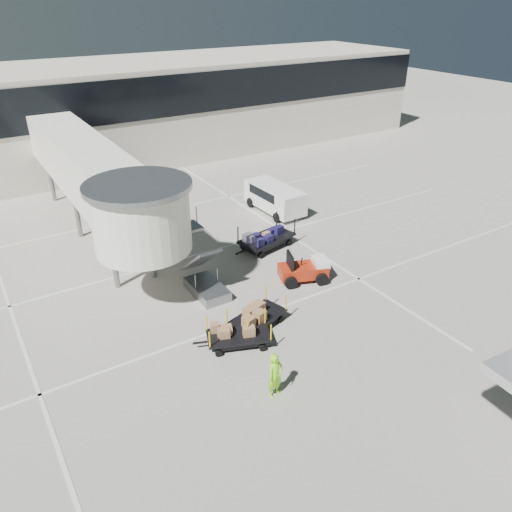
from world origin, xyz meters
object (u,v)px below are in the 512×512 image
(box_cart_far, at_px, (240,335))
(ground_worker, at_px, (275,375))
(box_cart_near, at_px, (258,317))
(baggage_tug, at_px, (304,270))
(suitcase_cart, at_px, (267,238))
(minivan, at_px, (274,196))

(box_cart_far, height_order, ground_worker, ground_worker)
(box_cart_near, relative_size, box_cart_far, 1.03)
(baggage_tug, bearing_deg, box_cart_far, -132.83)
(baggage_tug, relative_size, box_cart_near, 0.81)
(suitcase_cart, distance_m, ground_worker, 12.17)
(ground_worker, bearing_deg, suitcase_cart, 45.05)
(baggage_tug, relative_size, minivan, 0.58)
(box_cart_near, bearing_deg, ground_worker, -130.10)
(box_cart_far, bearing_deg, suitcase_cart, 70.55)
(box_cart_near, bearing_deg, baggage_tug, 10.78)
(baggage_tug, relative_size, suitcase_cart, 0.66)
(suitcase_cart, xyz_separation_m, ground_worker, (-6.43, -10.32, 0.34))
(suitcase_cart, xyz_separation_m, box_cart_far, (-5.99, -7.01, -0.13))
(baggage_tug, height_order, box_cart_near, baggage_tug)
(baggage_tug, xyz_separation_m, minivan, (3.83, 8.57, 0.48))
(box_cart_far, distance_m, ground_worker, 3.37)
(baggage_tug, bearing_deg, minivan, 85.96)
(baggage_tug, bearing_deg, suitcase_cart, 103.97)
(baggage_tug, distance_m, box_cart_far, 6.24)
(suitcase_cart, bearing_deg, box_cart_near, -138.15)
(baggage_tug, distance_m, ground_worker, 8.59)
(box_cart_far, bearing_deg, minivan, 71.65)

